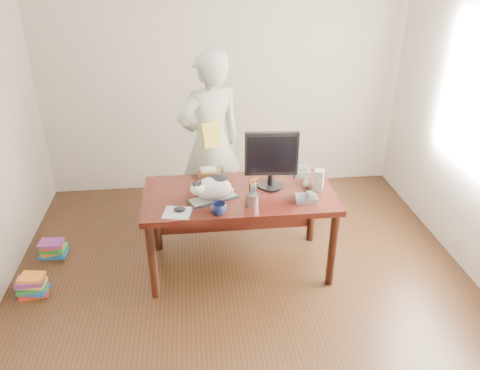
% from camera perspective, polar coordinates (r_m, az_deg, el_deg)
% --- Properties ---
extents(room, '(4.50, 4.50, 4.50)m').
position_cam_1_polar(room, '(3.12, 1.12, 3.54)').
color(room, black).
rests_on(room, ground).
extents(desk, '(1.60, 0.80, 0.75)m').
position_cam_1_polar(desk, '(4.06, -0.20, -2.28)').
color(desk, black).
rests_on(desk, ground).
extents(keyboard, '(0.43, 0.30, 0.02)m').
position_cam_1_polar(keyboard, '(3.82, -3.29, -1.68)').
color(keyboard, black).
rests_on(keyboard, desk).
extents(cat, '(0.38, 0.30, 0.23)m').
position_cam_1_polar(cat, '(3.76, -3.50, -0.32)').
color(cat, white).
rests_on(cat, keyboard).
extents(monitor, '(0.45, 0.23, 0.50)m').
position_cam_1_polar(monitor, '(3.90, 3.84, 3.41)').
color(monitor, black).
rests_on(monitor, desk).
extents(pen_cup, '(0.12, 0.12, 0.24)m').
position_cam_1_polar(pen_cup, '(3.70, 1.56, -1.66)').
color(pen_cup, gray).
rests_on(pen_cup, desk).
extents(mousepad, '(0.24, 0.23, 0.00)m').
position_cam_1_polar(mousepad, '(3.67, -7.65, -3.37)').
color(mousepad, silver).
rests_on(mousepad, desk).
extents(mouse, '(0.11, 0.08, 0.04)m').
position_cam_1_polar(mouse, '(3.67, -7.36, -2.93)').
color(mouse, black).
rests_on(mouse, mousepad).
extents(coffee_mug, '(0.17, 0.17, 0.10)m').
position_cam_1_polar(coffee_mug, '(3.60, -2.60, -2.92)').
color(coffee_mug, black).
rests_on(coffee_mug, desk).
extents(phone, '(0.18, 0.15, 0.08)m').
position_cam_1_polar(phone, '(3.83, 8.13, -1.57)').
color(phone, slate).
rests_on(phone, desk).
extents(speaker, '(0.11, 0.11, 0.18)m').
position_cam_1_polar(speaker, '(3.99, 9.55, 0.61)').
color(speaker, '#A8A8AB').
rests_on(speaker, desk).
extents(baseball, '(0.07, 0.07, 0.07)m').
position_cam_1_polar(baseball, '(4.04, 8.10, 0.18)').
color(baseball, beige).
rests_on(baseball, desk).
extents(book_stack, '(0.22, 0.17, 0.08)m').
position_cam_1_polar(book_stack, '(4.19, -3.69, 1.47)').
color(book_stack, '#4C1A14').
rests_on(book_stack, desk).
extents(calculator, '(0.15, 0.19, 0.06)m').
position_cam_1_polar(calculator, '(4.27, 7.49, 1.70)').
color(calculator, slate).
rests_on(calculator, desk).
extents(person, '(0.77, 0.65, 1.79)m').
position_cam_1_polar(person, '(4.54, -3.61, 5.09)').
color(person, white).
rests_on(person, ground).
extents(held_book, '(0.20, 0.16, 0.24)m').
position_cam_1_polar(held_book, '(4.32, -3.55, 6.12)').
color(held_book, gold).
rests_on(held_book, person).
extents(book_pile_a, '(0.27, 0.22, 0.18)m').
position_cam_1_polar(book_pile_a, '(4.33, -23.95, -11.12)').
color(book_pile_a, red).
rests_on(book_pile_a, ground).
extents(book_pile_b, '(0.26, 0.20, 0.15)m').
position_cam_1_polar(book_pile_b, '(4.75, -21.85, -7.20)').
color(book_pile_b, '#195098').
rests_on(book_pile_b, ground).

